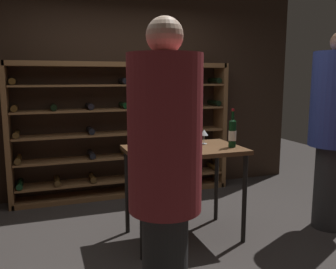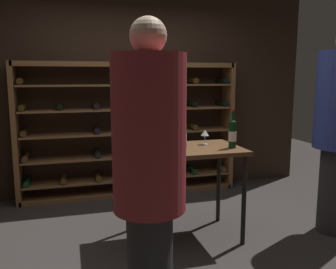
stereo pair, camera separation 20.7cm
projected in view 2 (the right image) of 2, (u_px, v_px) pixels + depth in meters
name	position (u px, v px, depth m)	size (l,w,h in m)	color
ground_plane	(163.00, 243.00, 3.39)	(9.51, 9.51, 0.00)	#383330
back_wall	(129.00, 84.00, 4.83)	(5.11, 0.10, 2.96)	#332319
wine_rack	(130.00, 131.00, 4.72)	(2.87, 0.32, 1.76)	brown
tasting_table	(184.00, 158.00, 3.40)	(1.10, 0.68, 0.90)	brown
person_guest_blue_shirt	(149.00, 170.00, 2.02)	(0.42, 0.42, 1.89)	#2B2B2B
wine_bottle_green_slim	(232.00, 133.00, 3.36)	(0.07, 0.07, 0.37)	black
wine_bottle_red_label	(182.00, 135.00, 3.36)	(0.08, 0.08, 0.35)	black
wine_glass_stemmed_right	(205.00, 134.00, 3.54)	(0.08, 0.08, 0.15)	silver
wine_glass_stemmed_center	(153.00, 142.00, 3.15)	(0.09, 0.09, 0.14)	silver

